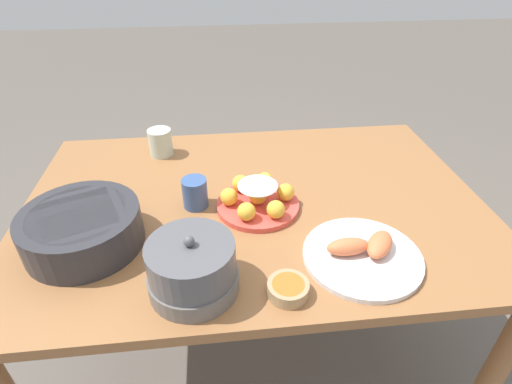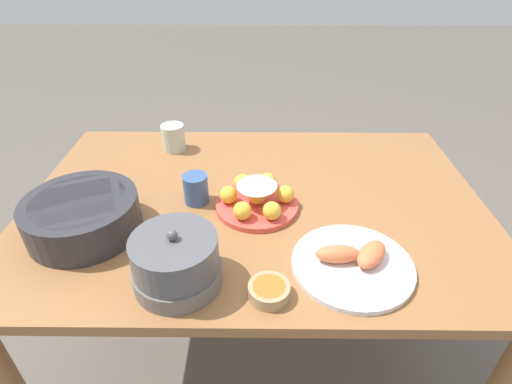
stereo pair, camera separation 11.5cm
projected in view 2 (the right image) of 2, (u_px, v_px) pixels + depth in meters
ground_plane at (255, 347)px, 1.60m from camera, size 12.00×12.00×0.00m
dining_table at (255, 223)px, 1.24m from camera, size 1.35×0.91×0.73m
cake_plate at (257, 199)px, 1.14m from camera, size 0.24×0.24×0.08m
serving_bowl at (82, 215)px, 1.04m from camera, size 0.29×0.29×0.10m
sauce_bowl at (269, 291)px, 0.87m from camera, size 0.09×0.09×0.03m
seafood_platter at (353, 262)px, 0.95m from camera, size 0.29×0.29×0.06m
cup_near at (173, 137)px, 1.42m from camera, size 0.08×0.08×0.09m
cup_far at (196, 189)px, 1.16m from camera, size 0.07×0.07×0.09m
warming_pot at (176, 262)px, 0.88m from camera, size 0.20×0.20×0.15m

